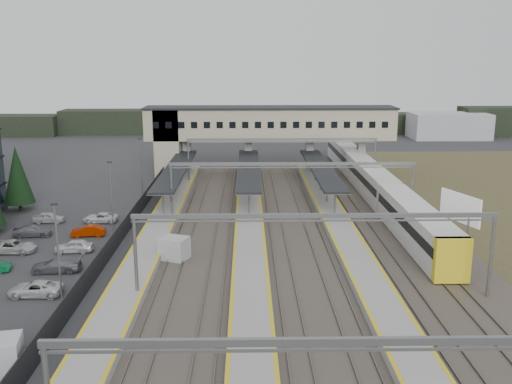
{
  "coord_description": "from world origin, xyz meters",
  "views": [
    {
      "loc": [
        6.74,
        -50.3,
        18.91
      ],
      "look_at": [
        7.76,
        12.72,
        4.0
      ],
      "focal_mm": 40.0,
      "sensor_mm": 36.0,
      "label": 1
    }
  ],
  "objects_px": {
    "relay_cabin_far": "(174,249)",
    "train": "(371,181)",
    "footbridge": "(253,127)",
    "billboard": "(460,209)"
  },
  "relations": [
    {
      "from": "relay_cabin_far",
      "to": "train",
      "type": "relative_size",
      "value": 0.05
    },
    {
      "from": "footbridge",
      "to": "billboard",
      "type": "height_order",
      "value": "footbridge"
    },
    {
      "from": "footbridge",
      "to": "train",
      "type": "distance_m",
      "value": 23.17
    },
    {
      "from": "relay_cabin_far",
      "to": "footbridge",
      "type": "xyz_separation_m",
      "value": [
        7.9,
        40.71,
        6.79
      ]
    },
    {
      "from": "train",
      "to": "billboard",
      "type": "relative_size",
      "value": 11.27
    },
    {
      "from": "train",
      "to": "billboard",
      "type": "xyz_separation_m",
      "value": [
        4.97,
        -19.8,
        1.25
      ]
    },
    {
      "from": "footbridge",
      "to": "train",
      "type": "bearing_deg",
      "value": -43.47
    },
    {
      "from": "relay_cabin_far",
      "to": "train",
      "type": "xyz_separation_m",
      "value": [
        24.2,
        25.27,
        1.07
      ]
    },
    {
      "from": "footbridge",
      "to": "billboard",
      "type": "distance_m",
      "value": 41.41
    },
    {
      "from": "relay_cabin_far",
      "to": "billboard",
      "type": "height_order",
      "value": "billboard"
    }
  ]
}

